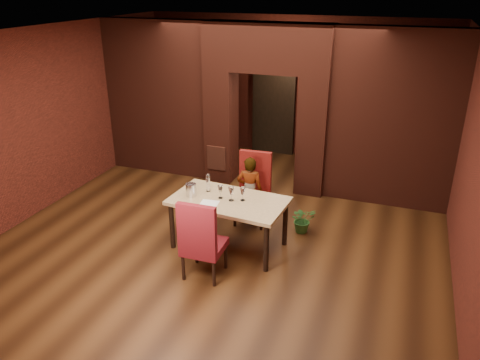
% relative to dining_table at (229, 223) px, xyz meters
% --- Properties ---
extents(floor, '(8.00, 8.00, 0.00)m').
position_rel_dining_table_xyz_m(floor, '(-0.20, 0.54, -0.41)').
color(floor, '#452611').
rests_on(floor, ground).
extents(ceiling, '(7.00, 8.00, 0.04)m').
position_rel_dining_table_xyz_m(ceiling, '(-0.20, 0.54, 2.79)').
color(ceiling, silver).
rests_on(ceiling, ground).
extents(wall_back, '(7.00, 0.04, 3.20)m').
position_rel_dining_table_xyz_m(wall_back, '(-0.20, 4.54, 1.19)').
color(wall_back, maroon).
rests_on(wall_back, ground).
extents(wall_front, '(7.00, 0.04, 3.20)m').
position_rel_dining_table_xyz_m(wall_front, '(-0.20, -3.46, 1.19)').
color(wall_front, maroon).
rests_on(wall_front, ground).
extents(wall_left, '(0.04, 8.00, 3.20)m').
position_rel_dining_table_xyz_m(wall_left, '(-3.70, 0.54, 1.19)').
color(wall_left, maroon).
rests_on(wall_left, ground).
extents(wall_right, '(0.04, 8.00, 3.20)m').
position_rel_dining_table_xyz_m(wall_right, '(3.30, 0.54, 1.19)').
color(wall_right, maroon).
rests_on(wall_right, ground).
extents(pillar_left, '(0.55, 0.55, 2.30)m').
position_rel_dining_table_xyz_m(pillar_left, '(-1.15, 2.54, 0.74)').
color(pillar_left, maroon).
rests_on(pillar_left, ground).
extents(pillar_right, '(0.55, 0.55, 2.30)m').
position_rel_dining_table_xyz_m(pillar_right, '(0.75, 2.54, 0.74)').
color(pillar_right, maroon).
rests_on(pillar_right, ground).
extents(lintel, '(2.45, 0.55, 0.90)m').
position_rel_dining_table_xyz_m(lintel, '(-0.20, 2.54, 2.34)').
color(lintel, maroon).
rests_on(lintel, ground).
extents(wing_wall_left, '(2.28, 0.35, 3.20)m').
position_rel_dining_table_xyz_m(wing_wall_left, '(-2.56, 2.54, 1.19)').
color(wing_wall_left, maroon).
rests_on(wing_wall_left, ground).
extents(wing_wall_right, '(2.28, 0.35, 3.20)m').
position_rel_dining_table_xyz_m(wing_wall_right, '(2.16, 2.54, 1.19)').
color(wing_wall_right, maroon).
rests_on(wing_wall_right, ground).
extents(vent_panel, '(0.40, 0.03, 0.50)m').
position_rel_dining_table_xyz_m(vent_panel, '(-1.15, 2.24, 0.14)').
color(vent_panel, brown).
rests_on(vent_panel, ground).
extents(rear_door, '(0.90, 0.08, 2.10)m').
position_rel_dining_table_xyz_m(rear_door, '(-0.60, 4.48, 0.64)').
color(rear_door, black).
rests_on(rear_door, ground).
extents(rear_door_frame, '(1.02, 0.04, 2.22)m').
position_rel_dining_table_xyz_m(rear_door_frame, '(-0.60, 4.44, 0.64)').
color(rear_door_frame, black).
rests_on(rear_door_frame, ground).
extents(dining_table, '(1.82, 1.11, 0.82)m').
position_rel_dining_table_xyz_m(dining_table, '(0.00, 0.00, 0.00)').
color(dining_table, tan).
rests_on(dining_table, ground).
extents(chair_far, '(0.59, 0.59, 1.23)m').
position_rel_dining_table_xyz_m(chair_far, '(0.07, 0.89, 0.20)').
color(chair_far, maroon).
rests_on(chair_far, ground).
extents(chair_near, '(0.56, 0.56, 1.21)m').
position_rel_dining_table_xyz_m(chair_near, '(-0.05, -0.83, 0.19)').
color(chair_near, maroon).
rests_on(chair_near, ground).
extents(person_seated, '(0.47, 0.34, 1.22)m').
position_rel_dining_table_xyz_m(person_seated, '(0.05, 0.84, 0.20)').
color(person_seated, white).
rests_on(person_seated, ground).
extents(wine_glass_a, '(0.09, 0.09, 0.21)m').
position_rel_dining_table_xyz_m(wine_glass_a, '(-0.13, 0.00, 0.51)').
color(wine_glass_a, silver).
rests_on(wine_glass_a, dining_table).
extents(wine_glass_b, '(0.09, 0.09, 0.23)m').
position_rel_dining_table_xyz_m(wine_glass_b, '(0.05, -0.02, 0.52)').
color(wine_glass_b, silver).
rests_on(wine_glass_b, dining_table).
extents(wine_glass_c, '(0.09, 0.09, 0.21)m').
position_rel_dining_table_xyz_m(wine_glass_c, '(0.21, 0.04, 0.52)').
color(wine_glass_c, silver).
rests_on(wine_glass_c, dining_table).
extents(tasting_sheet, '(0.29, 0.23, 0.00)m').
position_rel_dining_table_xyz_m(tasting_sheet, '(-0.22, -0.21, 0.41)').
color(tasting_sheet, white).
rests_on(tasting_sheet, dining_table).
extents(wine_bucket, '(0.16, 0.16, 0.20)m').
position_rel_dining_table_xyz_m(wine_bucket, '(-0.59, -0.08, 0.51)').
color(wine_bucket, silver).
rests_on(wine_bucket, dining_table).
extents(water_bottle, '(0.07, 0.07, 0.29)m').
position_rel_dining_table_xyz_m(water_bottle, '(-0.41, 0.17, 0.56)').
color(water_bottle, white).
rests_on(water_bottle, dining_table).
extents(potted_plant, '(0.53, 0.52, 0.45)m').
position_rel_dining_table_xyz_m(potted_plant, '(0.99, 0.85, -0.18)').
color(potted_plant, '#2C6226').
rests_on(potted_plant, ground).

